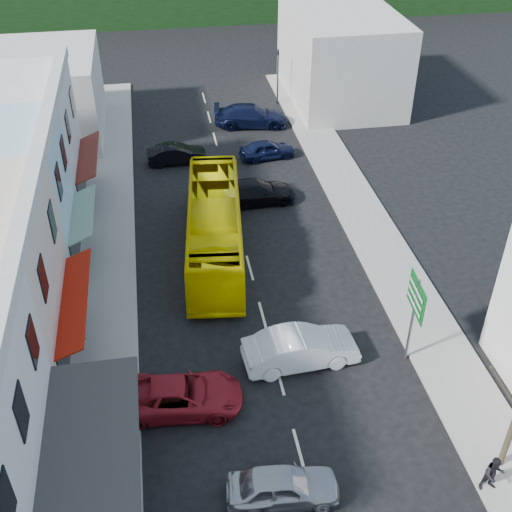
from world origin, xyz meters
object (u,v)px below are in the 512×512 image
Objects in this scene: car_red at (181,396)px; pedestrian_right at (494,473)px; bus at (215,229)px; car_white at (301,351)px; pedestrian_left at (80,327)px; direction_sign at (412,321)px; car_silver at (283,486)px; traffic_signal at (278,77)px.

pedestrian_right is at bearing -112.88° from car_red.
bus is 2.64× the size of car_white.
bus is 18.39m from pedestrian_right.
pedestrian_right reaches higher than car_red.
car_red is 6.22m from pedestrian_left.
bus is at bearing 12.71° from car_white.
direction_sign is (-0.61, 6.91, 1.23)m from pedestrian_right.
car_silver is at bearing -81.67° from bus.
pedestrian_left reaches higher than car_silver.
bus is 15.61m from car_silver.
traffic_signal reaches higher than pedestrian_right.
pedestrian_right reaches higher than car_white.
pedestrian_right is at bearing -80.75° from direction_sign.
car_red is 1.03× the size of traffic_signal.
traffic_signal is at bearing 94.24° from direction_sign.
car_red is at bearing 80.22° from traffic_signal.
pedestrian_left is at bearing 43.27° from car_silver.
car_red is at bearing -169.25° from direction_sign.
bus reaches higher than car_white.
direction_sign is (6.84, 5.95, 1.53)m from car_silver.
car_silver is at bearing 87.52° from traffic_signal.
bus is at bearing -30.21° from pedestrian_left.
car_silver and car_white have the same top height.
pedestrian_right is (10.72, -5.76, 0.30)m from car_red.
direction_sign is 29.64m from traffic_signal.
car_red is at bearing 103.70° from car_white.
direction_sign is (10.11, 1.15, 1.53)m from car_red.
car_silver is at bearing 175.75° from pedestrian_right.
direction_sign reaches higher than pedestrian_right.
pedestrian_right is 7.05m from direction_sign.
pedestrian_left is at bearing 47.83° from car_red.
car_silver is 1.00× the size of car_white.
car_red is at bearing -97.79° from bus.
car_silver is 5.81m from car_red.
traffic_signal is at bearing -13.22° from car_white.
pedestrian_left is 0.38× the size of traffic_signal.
direction_sign is at bearing -78.10° from car_red.
bus is 6.82× the size of pedestrian_left.
traffic_signal reaches higher than car_white.
bus is 21.36m from traffic_signal.
bus is 2.52× the size of car_red.
bus is 2.64× the size of car_silver.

